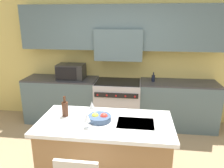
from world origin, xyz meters
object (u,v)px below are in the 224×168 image
Objects in this scene: range_stove at (118,103)px; microwave at (71,71)px; wine_bottle at (65,109)px; wine_glass_near at (87,118)px; oil_bottle_on_counter at (153,78)px; wine_glass_far at (92,106)px; fruit_bowl at (100,118)px.

range_stove is 1.16m from microwave.
wine_bottle reaches higher than wine_glass_near.
range_stove is 5.02× the size of oil_bottle_on_counter.
wine_bottle is 0.34m from wine_glass_far.
oil_bottle_on_counter is (1.66, 0.01, -0.08)m from microwave.
wine_glass_near is at bearing -86.57° from wine_glass_far.
range_stove is 1.88m from wine_bottle.
fruit_bowl is at bearing -50.78° from wine_glass_far.
range_stove is at bearing 88.58° from fruit_bowl.
oil_bottle_on_counter reaches higher than fruit_bowl.
microwave is at bearing -179.78° from oil_bottle_on_counter.
wine_glass_far is at bearing 129.22° from fruit_bowl.
range_stove is 1.70× the size of microwave.
wine_glass_far reaches higher than range_stove.
wine_glass_far is 0.22m from fruit_bowl.
wine_glass_near reaches higher than fruit_bowl.
wine_glass_near and wine_glass_far have the same top height.
wine_glass_far is at bearing -117.67° from oil_bottle_on_counter.
microwave is (-0.97, 0.02, 0.64)m from range_stove.
wine_glass_near reaches higher than range_stove.
wine_bottle is 0.45m from wine_glass_near.
oil_bottle_on_counter is (1.20, 1.74, -0.02)m from wine_bottle.
wine_glass_far is 0.64× the size of fruit_bowl.
oil_bottle_on_counter reaches higher than wine_glass_near.
wine_glass_near is 1.00× the size of wine_glass_far.
microwave is 1.79m from wine_bottle.
oil_bottle_on_counter is at bearing 55.35° from wine_bottle.
wine_bottle reaches higher than fruit_bowl.
oil_bottle_on_counter reaches higher than wine_glass_far.
range_stove is at bearing 83.90° from wine_glass_far.
fruit_bowl is (0.46, -0.08, -0.06)m from wine_bottle.
range_stove is 1.75m from wine_glass_far.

